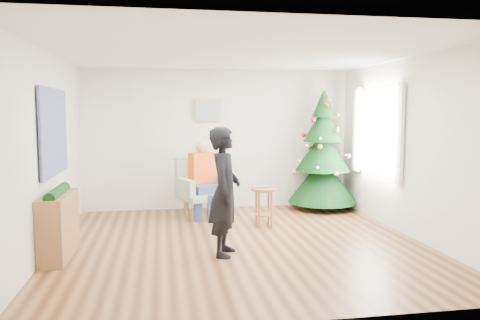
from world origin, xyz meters
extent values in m
plane|color=brown|center=(0.00, 0.00, 0.00)|extent=(5.00, 5.00, 0.00)
plane|color=white|center=(0.00, 0.00, 2.60)|extent=(5.00, 5.00, 0.00)
plane|color=silver|center=(0.00, 2.50, 1.30)|extent=(5.00, 0.00, 5.00)
plane|color=silver|center=(0.00, -2.50, 1.30)|extent=(5.00, 0.00, 5.00)
plane|color=silver|center=(-2.50, 0.00, 1.30)|extent=(0.00, 5.00, 5.00)
plane|color=silver|center=(2.50, 0.00, 1.30)|extent=(0.00, 5.00, 5.00)
cube|color=white|center=(2.47, 1.00, 1.50)|extent=(0.04, 1.30, 1.40)
cube|color=white|center=(2.44, 0.25, 1.50)|extent=(0.05, 0.25, 1.50)
cube|color=white|center=(2.44, 1.75, 1.50)|extent=(0.05, 0.25, 1.50)
cylinder|color=#3F2816|center=(1.93, 2.08, 0.15)|extent=(0.10, 0.10, 0.30)
cone|color=black|center=(1.93, 2.08, 0.55)|extent=(1.30, 1.30, 0.85)
cone|color=black|center=(1.93, 2.08, 1.10)|extent=(1.04, 1.04, 0.75)
cone|color=black|center=(1.93, 2.08, 1.60)|extent=(0.76, 0.76, 0.65)
cone|color=black|center=(1.93, 2.08, 1.99)|extent=(0.44, 0.44, 0.55)
cone|color=gold|center=(1.93, 2.08, 2.27)|extent=(0.14, 0.14, 0.14)
cylinder|color=brown|center=(0.54, 0.91, 0.59)|extent=(0.41, 0.41, 0.04)
cylinder|color=brown|center=(0.54, 0.91, 0.18)|extent=(0.31, 0.31, 0.02)
imported|color=silver|center=(0.54, 0.91, 0.63)|extent=(0.37, 0.28, 0.03)
cube|color=#97AC8B|center=(-0.36, 1.75, 0.38)|extent=(0.93, 0.91, 0.12)
cube|color=#97AC8B|center=(-0.48, 2.04, 0.72)|extent=(0.72, 0.40, 0.60)
cube|color=#97AC8B|center=(-0.67, 1.61, 0.54)|extent=(0.32, 0.57, 0.30)
cube|color=#97AC8B|center=(-0.04, 1.88, 0.54)|extent=(0.32, 0.57, 0.30)
cube|color=navy|center=(-0.36, 1.67, 0.51)|extent=(0.55, 0.56, 0.14)
cube|color=#DC4A14|center=(-0.36, 1.89, 0.84)|extent=(0.49, 0.38, 0.55)
sphere|color=tan|center=(-0.36, 1.87, 1.22)|extent=(0.23, 0.23, 0.23)
imported|color=black|center=(-0.28, -0.47, 0.81)|extent=(0.54, 0.68, 1.63)
cube|color=white|center=(-0.10, -0.50, 1.09)|extent=(0.07, 0.13, 0.04)
cube|color=brown|center=(-2.33, -0.25, 0.40)|extent=(0.33, 1.01, 0.80)
cylinder|color=black|center=(-2.33, -0.25, 0.82)|extent=(0.14, 0.90, 0.14)
cube|color=black|center=(-2.46, 0.30, 1.55)|extent=(0.03, 1.50, 1.15)
cube|color=tan|center=(-0.20, 2.47, 1.85)|extent=(0.52, 0.03, 0.42)
cube|color=gray|center=(-0.20, 2.45, 1.85)|extent=(0.44, 0.02, 0.34)
camera|label=1|loc=(-1.05, -6.24, 1.80)|focal=35.00mm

